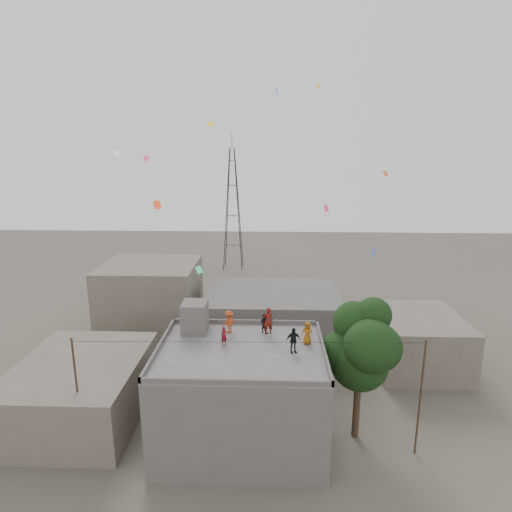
{
  "coord_description": "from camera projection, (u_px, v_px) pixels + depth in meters",
  "views": [
    {
      "loc": [
        1.74,
        -23.4,
        17.76
      ],
      "look_at": [
        0.82,
        2.24,
        11.34
      ],
      "focal_mm": 30.0,
      "sensor_mm": 36.0,
      "label": 1
    }
  ],
  "objects": [
    {
      "name": "tree",
      "position": [
        363.0,
        347.0,
        25.9
      ],
      "size": [
        4.9,
        4.6,
        9.1
      ],
      "color": "black",
      "rests_on": "ground"
    },
    {
      "name": "person_red_adult",
      "position": [
        268.0,
        321.0,
        27.63
      ],
      "size": [
        0.72,
        0.55,
        1.79
      ],
      "primitive_type": "imported",
      "rotation": [
        0.0,
        0.0,
        3.34
      ],
      "color": "maroon",
      "rests_on": "main_building"
    },
    {
      "name": "main_building",
      "position": [
        241.0,
        395.0,
        26.32
      ],
      "size": [
        10.0,
        8.0,
        6.1
      ],
      "color": "#53504E",
      "rests_on": "ground"
    },
    {
      "name": "neighbor_west",
      "position": [
        81.0,
        389.0,
        28.9
      ],
      "size": [
        8.0,
        10.0,
        4.0
      ],
      "primitive_type": "cube",
      "color": "#5E564A",
      "rests_on": "ground"
    },
    {
      "name": "transmission_tower",
      "position": [
        233.0,
        209.0,
        63.78
      ],
      "size": [
        2.97,
        2.97,
        20.01
      ],
      "color": "black",
      "rests_on": "ground"
    },
    {
      "name": "kites",
      "position": [
        253.0,
        183.0,
        30.08
      ],
      "size": [
        20.28,
        15.58,
        12.89
      ],
      "color": "#F14519",
      "rests_on": "ground"
    },
    {
      "name": "person_red_child",
      "position": [
        224.0,
        336.0,
        26.04
      ],
      "size": [
        0.52,
        0.49,
        1.2
      ],
      "primitive_type": "imported",
      "rotation": [
        0.0,
        0.0,
        0.61
      ],
      "color": "maroon",
      "rests_on": "main_building"
    },
    {
      "name": "neighbor_east",
      "position": [
        417.0,
        341.0,
        35.73
      ],
      "size": [
        7.0,
        8.0,
        4.4
      ],
      "primitive_type": "cube",
      "color": "#5E564A",
      "rests_on": "ground"
    },
    {
      "name": "neighbor_north",
      "position": [
        273.0,
        317.0,
        39.96
      ],
      "size": [
        12.0,
        9.0,
        5.0
      ],
      "primitive_type": "cube",
      "color": "#53504E",
      "rests_on": "ground"
    },
    {
      "name": "neighbor_northwest",
      "position": [
        151.0,
        298.0,
        42.07
      ],
      "size": [
        9.0,
        8.0,
        7.0
      ],
      "primitive_type": "cube",
      "color": "#5E564A",
      "rests_on": "ground"
    },
    {
      "name": "person_orange_adult",
      "position": [
        229.0,
        322.0,
        27.79
      ],
      "size": [
        1.11,
        1.06,
        1.51
      ],
      "primitive_type": "imported",
      "rotation": [
        0.0,
        0.0,
        -2.44
      ],
      "color": "#C44116",
      "rests_on": "main_building"
    },
    {
      "name": "parapet",
      "position": [
        241.0,
        347.0,
        25.54
      ],
      "size": [
        10.0,
        8.0,
        0.3
      ],
      "color": "#53504E",
      "rests_on": "main_building"
    },
    {
      "name": "person_dark_child",
      "position": [
        265.0,
        323.0,
        27.85
      ],
      "size": [
        0.81,
        0.78,
        1.31
      ],
      "primitive_type": "imported",
      "rotation": [
        0.0,
        0.0,
        2.47
      ],
      "color": "black",
      "rests_on": "main_building"
    },
    {
      "name": "ground",
      "position": [
        242.0,
        438.0,
        27.06
      ],
      "size": [
        140.0,
        140.0,
        0.0
      ],
      "primitive_type": "plane",
      "color": "#4B463E",
      "rests_on": "ground"
    },
    {
      "name": "utility_line",
      "position": [
        248.0,
        395.0,
        24.9
      ],
      "size": [
        20.12,
        0.62,
        7.4
      ],
      "color": "black",
      "rests_on": "ground"
    },
    {
      "name": "stair_head_box",
      "position": [
        195.0,
        317.0,
        27.97
      ],
      "size": [
        1.6,
        1.8,
        2.0
      ],
      "primitive_type": "cube",
      "color": "#53504E",
      "rests_on": "main_building"
    },
    {
      "name": "person_dark_adult",
      "position": [
        293.0,
        340.0,
        25.08
      ],
      "size": [
        0.98,
        0.62,
        1.55
      ],
      "primitive_type": "imported",
      "rotation": [
        0.0,
        0.0,
        0.29
      ],
      "color": "black",
      "rests_on": "main_building"
    },
    {
      "name": "person_orange_child",
      "position": [
        307.0,
        333.0,
        26.2
      ],
      "size": [
        0.8,
        0.64,
        1.43
      ],
      "primitive_type": "imported",
      "rotation": [
        0.0,
        0.0,
        -0.3
      ],
      "color": "#9B5A11",
      "rests_on": "main_building"
    }
  ]
}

